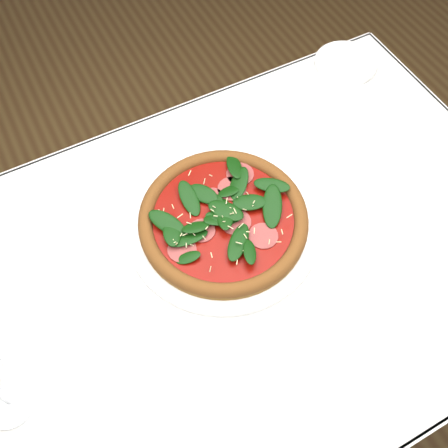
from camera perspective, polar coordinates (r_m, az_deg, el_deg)
ground at (r=1.63m, az=0.85°, el=-16.02°), size 6.00×6.00×0.00m
dining_table at (r=1.02m, az=1.32°, el=-6.68°), size 1.21×0.81×0.75m
plate at (r=0.95m, az=-0.08°, el=0.07°), size 0.37×0.37×0.02m
pizza at (r=0.94m, az=-0.08°, el=0.74°), size 0.41×0.41×0.04m
saucer_far at (r=1.28m, az=13.75°, el=17.48°), size 0.15×0.15×0.01m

